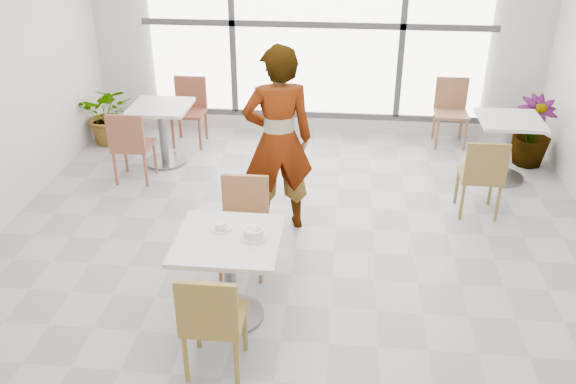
# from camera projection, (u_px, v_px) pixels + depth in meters

# --- Properties ---
(floor) EXTENTS (7.00, 7.00, 0.00)m
(floor) POSITION_uv_depth(u_px,v_px,m) (291.00, 275.00, 5.49)
(floor) COLOR #9E9EA5
(floor) RESTS_ON ground
(wall_back) EXTENTS (6.00, 0.00, 6.00)m
(wall_back) POSITION_uv_depth(u_px,v_px,m) (317.00, 23.00, 7.88)
(wall_back) COLOR silver
(wall_back) RESTS_ON ground
(window) EXTENTS (4.60, 0.07, 2.52)m
(window) POSITION_uv_depth(u_px,v_px,m) (317.00, 24.00, 7.83)
(window) COLOR white
(window) RESTS_ON ground
(main_table) EXTENTS (0.80, 0.80, 0.75)m
(main_table) POSITION_uv_depth(u_px,v_px,m) (229.00, 263.00, 4.74)
(main_table) COLOR silver
(main_table) RESTS_ON ground
(chair_near) EXTENTS (0.42, 0.42, 0.87)m
(chair_near) POSITION_uv_depth(u_px,v_px,m) (212.00, 318.00, 4.18)
(chair_near) COLOR olive
(chair_near) RESTS_ON ground
(chair_far) EXTENTS (0.42, 0.42, 0.87)m
(chair_far) POSITION_uv_depth(u_px,v_px,m) (244.00, 218.00, 5.40)
(chair_far) COLOR #A16D44
(chair_far) RESTS_ON ground
(oatmeal_bowl) EXTENTS (0.21, 0.21, 0.10)m
(oatmeal_bowl) POSITION_uv_depth(u_px,v_px,m) (254.00, 233.00, 4.62)
(oatmeal_bowl) COLOR silver
(oatmeal_bowl) RESTS_ON main_table
(coffee_cup) EXTENTS (0.16, 0.13, 0.07)m
(coffee_cup) POSITION_uv_depth(u_px,v_px,m) (220.00, 227.00, 4.72)
(coffee_cup) COLOR white
(coffee_cup) RESTS_ON main_table
(person) EXTENTS (0.78, 0.61, 1.87)m
(person) POSITION_uv_depth(u_px,v_px,m) (278.00, 141.00, 5.85)
(person) COLOR black
(person) RESTS_ON ground
(bg_table_left) EXTENTS (0.70, 0.70, 0.75)m
(bg_table_left) POSITION_uv_depth(u_px,v_px,m) (162.00, 126.00, 7.42)
(bg_table_left) COLOR silver
(bg_table_left) RESTS_ON ground
(bg_table_right) EXTENTS (0.70, 0.70, 0.75)m
(bg_table_right) POSITION_uv_depth(u_px,v_px,m) (507.00, 140.00, 7.02)
(bg_table_right) COLOR silver
(bg_table_right) RESTS_ON ground
(bg_chair_left_near) EXTENTS (0.42, 0.42, 0.87)m
(bg_chair_left_near) POSITION_uv_depth(u_px,v_px,m) (130.00, 143.00, 6.92)
(bg_chair_left_near) COLOR brown
(bg_chair_left_near) RESTS_ON ground
(bg_chair_left_far) EXTENTS (0.42, 0.42, 0.87)m
(bg_chair_left_far) POSITION_uv_depth(u_px,v_px,m) (190.00, 106.00, 8.03)
(bg_chair_left_far) COLOR brown
(bg_chair_left_far) RESTS_ON ground
(bg_chair_right_near) EXTENTS (0.42, 0.42, 0.87)m
(bg_chair_right_near) POSITION_uv_depth(u_px,v_px,m) (482.00, 173.00, 6.22)
(bg_chair_right_near) COLOR olive
(bg_chair_right_near) RESTS_ON ground
(bg_chair_right_far) EXTENTS (0.42, 0.42, 0.87)m
(bg_chair_right_far) POSITION_uv_depth(u_px,v_px,m) (451.00, 107.00, 8.00)
(bg_chair_right_far) COLOR #926247
(bg_chair_right_far) RESTS_ON ground
(plant_left) EXTENTS (0.79, 0.70, 0.80)m
(plant_left) POSITION_uv_depth(u_px,v_px,m) (109.00, 114.00, 8.05)
(plant_left) COLOR #51843E
(plant_left) RESTS_ON ground
(plant_right) EXTENTS (0.53, 0.53, 0.86)m
(plant_right) POSITION_uv_depth(u_px,v_px,m) (532.00, 132.00, 7.41)
(plant_right) COLOR #497342
(plant_right) RESTS_ON ground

